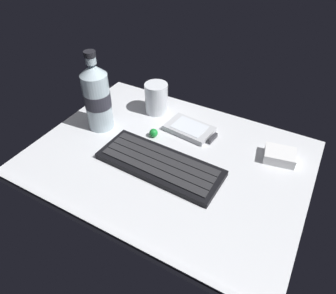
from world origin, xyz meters
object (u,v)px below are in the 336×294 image
charger_block (280,156)px  keyboard (161,164)px  juice_cup (156,99)px  trackball_mouse (154,133)px  water_bottle (97,97)px  handheld_device (192,129)px

charger_block → keyboard: bearing=-145.5°
juice_cup → trackball_mouse: size_ratio=3.86×
juice_cup → charger_block: size_ratio=1.21×
water_bottle → charger_block: 46.43cm
keyboard → handheld_device: 15.40cm
juice_cup → charger_block: juice_cup is taller
water_bottle → trackball_mouse: (14.49, 2.86, -7.91)cm
keyboard → trackball_mouse: bearing=129.4°
water_bottle → charger_block: bearing=12.2°
handheld_device → juice_cup: 13.87cm
charger_block → trackball_mouse: bearing=-167.2°
handheld_device → keyboard: bearing=-91.3°
handheld_device → trackball_mouse: size_ratio=6.07×
handheld_device → water_bottle: water_bottle is taller
charger_block → trackball_mouse: charger_block is taller
charger_block → trackball_mouse: (-30.24, -6.85, -0.10)cm
handheld_device → trackball_mouse: (-7.66, -6.48, 0.37)cm
trackball_mouse → juice_cup: bearing=116.8°
keyboard → water_bottle: water_bottle is taller
juice_cup → handheld_device: bearing=-16.8°
juice_cup → trackball_mouse: juice_cup is taller
keyboard → water_bottle: bearing=164.5°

